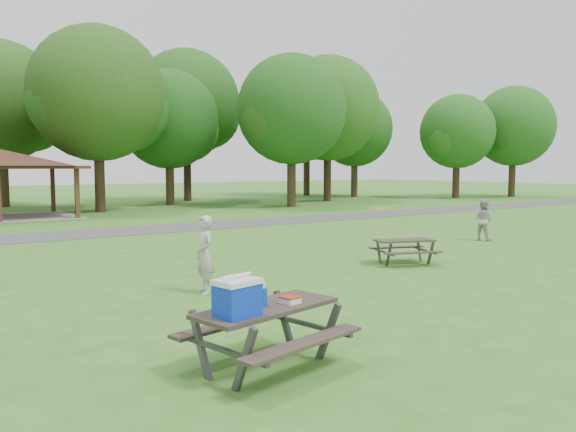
{
  "coord_description": "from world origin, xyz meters",
  "views": [
    {
      "loc": [
        -8.2,
        -9.02,
        2.69
      ],
      "look_at": [
        1.0,
        4.0,
        1.3
      ],
      "focal_mm": 35.0,
      "sensor_mm": 36.0,
      "label": 1
    }
  ],
  "objects_px": {
    "picnic_table_near": "(258,312)",
    "frisbee_catcher": "(483,220)",
    "picnic_table_middle": "(405,245)",
    "frisbee_thrower": "(205,255)"
  },
  "relations": [
    {
      "from": "frisbee_thrower",
      "to": "frisbee_catcher",
      "type": "bearing_deg",
      "value": 105.76
    },
    {
      "from": "frisbee_thrower",
      "to": "frisbee_catcher",
      "type": "height_order",
      "value": "frisbee_thrower"
    },
    {
      "from": "picnic_table_middle",
      "to": "frisbee_thrower",
      "type": "relative_size",
      "value": 1.19
    },
    {
      "from": "picnic_table_near",
      "to": "picnic_table_middle",
      "type": "bearing_deg",
      "value": 31.13
    },
    {
      "from": "picnic_table_near",
      "to": "frisbee_catcher",
      "type": "bearing_deg",
      "value": 25.25
    },
    {
      "from": "picnic_table_near",
      "to": "frisbee_catcher",
      "type": "height_order",
      "value": "frisbee_catcher"
    },
    {
      "from": "picnic_table_middle",
      "to": "picnic_table_near",
      "type": "bearing_deg",
      "value": -148.87
    },
    {
      "from": "picnic_table_middle",
      "to": "frisbee_thrower",
      "type": "xyz_separation_m",
      "value": [
        -6.21,
        -0.07,
        0.32
      ]
    },
    {
      "from": "picnic_table_middle",
      "to": "frisbee_catcher",
      "type": "relative_size",
      "value": 1.31
    },
    {
      "from": "picnic_table_middle",
      "to": "frisbee_catcher",
      "type": "distance_m",
      "value": 6.41
    }
  ]
}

